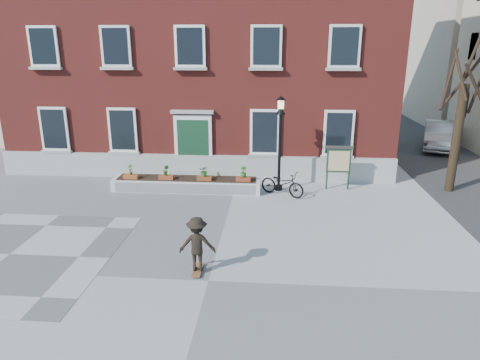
# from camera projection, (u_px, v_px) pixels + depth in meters

# --- Properties ---
(ground) EXTENTS (100.00, 100.00, 0.00)m
(ground) POSITION_uv_depth(u_px,v_px,m) (209.00, 281.00, 11.05)
(ground) COLOR gray
(ground) RESTS_ON ground
(checker_patch) EXTENTS (6.00, 6.00, 0.01)m
(checker_patch) POSITION_uv_depth(u_px,v_px,m) (10.00, 254.00, 12.45)
(checker_patch) COLOR #545456
(checker_patch) RESTS_ON ground
(bicycle) EXTENTS (2.00, 1.51, 1.00)m
(bicycle) POSITION_uv_depth(u_px,v_px,m) (282.00, 183.00, 17.26)
(bicycle) COLOR black
(bicycle) RESTS_ON ground
(parked_car) EXTENTS (3.15, 5.19, 1.61)m
(parked_car) POSITION_uv_depth(u_px,v_px,m) (440.00, 135.00, 25.15)
(parked_car) COLOR #B7B9BC
(parked_car) RESTS_ON ground
(brick_building) EXTENTS (18.40, 10.85, 12.60)m
(brick_building) POSITION_uv_depth(u_px,v_px,m) (208.00, 36.00, 22.61)
(brick_building) COLOR maroon
(brick_building) RESTS_ON ground
(planter_assembly) EXTENTS (6.20, 1.12, 1.15)m
(planter_assembly) POSITION_uv_depth(u_px,v_px,m) (187.00, 183.00, 17.93)
(planter_assembly) COLOR silver
(planter_assembly) RESTS_ON ground
(bare_tree) EXTENTS (1.83, 1.83, 6.16)m
(bare_tree) POSITION_uv_depth(u_px,v_px,m) (459.00, 125.00, 17.15)
(bare_tree) COLOR black
(bare_tree) RESTS_ON ground
(lamp_post) EXTENTS (0.40, 0.40, 3.93)m
(lamp_post) POSITION_uv_depth(u_px,v_px,m) (280.00, 131.00, 17.29)
(lamp_post) COLOR black
(lamp_post) RESTS_ON ground
(notice_board) EXTENTS (1.10, 0.16, 1.87)m
(notice_board) POSITION_uv_depth(u_px,v_px,m) (339.00, 160.00, 17.78)
(notice_board) COLOR #1B3627
(notice_board) RESTS_ON ground
(skateboarder) EXTENTS (1.01, 0.78, 1.57)m
(skateboarder) POSITION_uv_depth(u_px,v_px,m) (197.00, 244.00, 11.25)
(skateboarder) COLOR brown
(skateboarder) RESTS_ON ground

